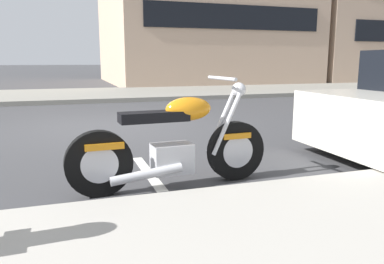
{
  "coord_description": "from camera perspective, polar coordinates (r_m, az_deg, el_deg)",
  "views": [
    {
      "loc": [
        -0.86,
        -7.53,
        1.27
      ],
      "look_at": [
        0.41,
        -3.71,
        0.52
      ],
      "focal_mm": 35.57,
      "sensor_mm": 36.0,
      "label": 1
    }
  ],
  "objects": [
    {
      "name": "sidewalk_far_curb",
      "position": [
        19.32,
        23.53,
        6.14
      ],
      "size": [
        120.0,
        5.0,
        0.14
      ],
      "primitive_type": "cube",
      "color": "gray",
      "rests_on": "ground"
    },
    {
      "name": "parking_stall_stripe",
      "position": [
        4.1,
        -5.46,
        -7.5
      ],
      "size": [
        0.12,
        2.2,
        0.01
      ],
      "primitive_type": "cube",
      "color": "silver",
      "rests_on": "ground"
    },
    {
      "name": "parked_motorcycle",
      "position": [
        3.84,
        -2.71,
        -2.12
      ],
      "size": [
        2.09,
        0.62,
        1.12
      ],
      "rotation": [
        0.0,
        0.0,
        0.05
      ],
      "color": "black",
      "rests_on": "ground"
    },
    {
      "name": "ground_plane",
      "position": [
        7.69,
        -11.74,
        0.84
      ],
      "size": [
        260.0,
        260.0,
        0.0
      ],
      "primitive_type": "plane",
      "color": "#3D3D3F"
    }
  ]
}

